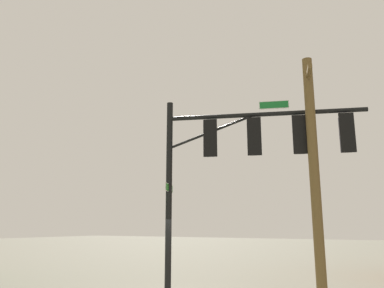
{
  "coord_description": "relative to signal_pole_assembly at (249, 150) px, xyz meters",
  "views": [
    {
      "loc": [
        6.8,
        -10.36,
        2.31
      ],
      "look_at": [
        0.79,
        0.12,
        4.88
      ],
      "focal_mm": 35.94,
      "sensor_mm": 36.0,
      "label": 1
    }
  ],
  "objects": [
    {
      "name": "signal_pole_assembly",
      "position": [
        0.0,
        0.0,
        0.0
      ],
      "size": [
        6.07,
        2.65,
        6.36
      ],
      "color": "black",
      "rests_on": "ground_plane"
    },
    {
      "name": "utility_pole",
      "position": [
        1.9,
        0.33,
        -0.8
      ],
      "size": [
        0.65,
        1.75,
        7.45
      ],
      "color": "brown",
      "rests_on": "ground_plane"
    }
  ]
}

